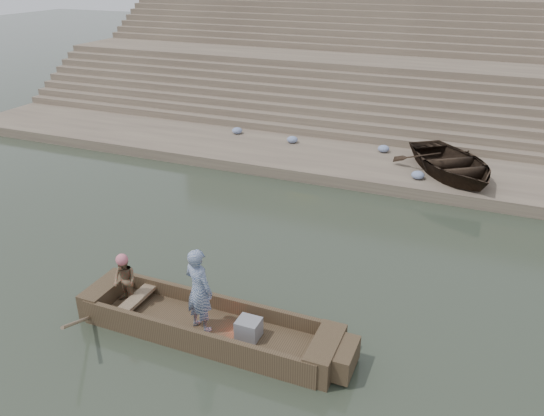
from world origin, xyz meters
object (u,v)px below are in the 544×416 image
Objects in this scene: main_rowboat at (207,330)px; television at (248,328)px; beached_rowboat at (452,163)px; rowing_man at (125,281)px; standing_man at (199,290)px.

main_rowboat is 10.87× the size of television.
beached_rowboat reaches higher than main_rowboat.
television reaches higher than main_rowboat.
main_rowboat is 4.29× the size of rowing_man.
main_rowboat is 2.12m from rowing_man.
television is (1.01, 0.11, -0.72)m from standing_man.
rowing_man reaches higher than beached_rowboat.
rowing_man is (-1.93, 0.13, -0.34)m from standing_man.
standing_man is at bearing -122.61° from main_rowboat.
standing_man is at bearing 12.58° from rowing_man.
rowing_man is at bearing 179.57° from television.
main_rowboat is at bearing -144.99° from beached_rowboat.
standing_man reaches higher than beached_rowboat.
television is (2.94, -0.02, -0.38)m from rowing_man.
standing_man is (-0.07, -0.11, 1.03)m from main_rowboat.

